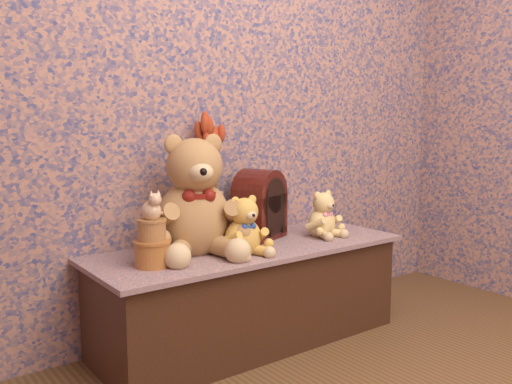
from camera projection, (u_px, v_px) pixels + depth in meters
display_shelf at (249, 294)px, 2.40m from camera, size 1.39×0.52×0.43m
teddy_large at (193, 189)px, 2.24m from camera, size 0.53×0.58×0.52m
teddy_medium at (243, 223)px, 2.21m from camera, size 0.22×0.25×0.26m
teddy_small at (322, 212)px, 2.55m from camera, size 0.19×0.23×0.23m
cathedral_radio at (259, 204)px, 2.51m from camera, size 0.27×0.24×0.32m
ceramic_vase at (209, 217)px, 2.43m from camera, size 0.14×0.14×0.22m
dried_stalks at (208, 148)px, 2.39m from camera, size 0.23×0.23×0.39m
biscuit_tin_lower at (152, 254)px, 2.04m from camera, size 0.13×0.13×0.10m
biscuit_tin_upper at (152, 230)px, 2.03m from camera, size 0.13×0.13×0.08m
cat_figurine at (151, 204)px, 2.02m from camera, size 0.09×0.10×0.11m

